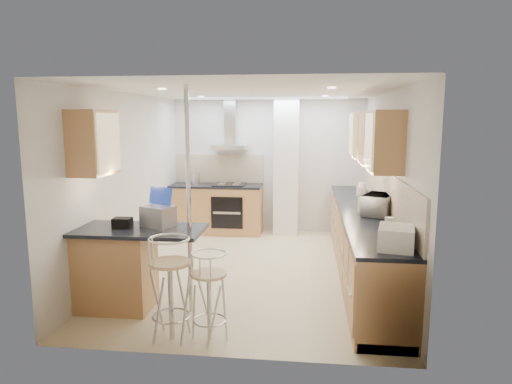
# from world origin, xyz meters

# --- Properties ---
(ground) EXTENTS (4.80, 4.80, 0.00)m
(ground) POSITION_xyz_m (0.00, 0.00, 0.00)
(ground) COLOR beige
(ground) RESTS_ON ground
(room_shell) EXTENTS (3.64, 4.84, 2.51)m
(room_shell) POSITION_xyz_m (0.32, 0.38, 1.54)
(room_shell) COLOR beige
(room_shell) RESTS_ON ground
(right_counter) EXTENTS (0.63, 4.40, 0.92)m
(right_counter) POSITION_xyz_m (1.50, 0.00, 0.46)
(right_counter) COLOR tan
(right_counter) RESTS_ON ground
(back_counter) EXTENTS (1.70, 0.63, 0.92)m
(back_counter) POSITION_xyz_m (-0.95, 2.10, 0.46)
(back_counter) COLOR tan
(back_counter) RESTS_ON ground
(peninsula) EXTENTS (1.47, 0.72, 0.94)m
(peninsula) POSITION_xyz_m (-1.12, -1.45, 0.48)
(peninsula) COLOR tan
(peninsula) RESTS_ON ground
(microwave) EXTENTS (0.50, 0.58, 0.27)m
(microwave) POSITION_xyz_m (1.65, -0.35, 1.06)
(microwave) COLOR white
(microwave) RESTS_ON right_counter
(laptop) EXTENTS (0.41, 0.36, 0.23)m
(laptop) POSITION_xyz_m (-0.92, -1.32, 1.06)
(laptop) COLOR #93959B
(laptop) RESTS_ON peninsula
(bag) EXTENTS (0.21, 0.16, 0.11)m
(bag) POSITION_xyz_m (-1.30, -1.43, 1.00)
(bag) COLOR black
(bag) RESTS_ON peninsula
(bar_stool_near) EXTENTS (0.54, 0.54, 1.03)m
(bar_stool_near) POSITION_xyz_m (-0.56, -2.10, 0.52)
(bar_stool_near) COLOR tan
(bar_stool_near) RESTS_ON ground
(bar_stool_end) EXTENTS (0.45, 0.45, 0.89)m
(bar_stool_end) POSITION_xyz_m (-0.18, -2.08, 0.45)
(bar_stool_end) COLOR tan
(bar_stool_end) RESTS_ON ground
(jar_a) EXTENTS (0.14, 0.14, 0.20)m
(jar_a) POSITION_xyz_m (1.63, 1.24, 1.02)
(jar_a) COLOR silver
(jar_a) RESTS_ON right_counter
(jar_b) EXTENTS (0.14, 0.14, 0.14)m
(jar_b) POSITION_xyz_m (1.59, 1.18, 0.99)
(jar_b) COLOR silver
(jar_b) RESTS_ON right_counter
(jar_c) EXTENTS (0.15, 0.15, 0.20)m
(jar_c) POSITION_xyz_m (1.48, -0.16, 1.02)
(jar_c) COLOR beige
(jar_c) RESTS_ON right_counter
(jar_d) EXTENTS (0.11, 0.11, 0.15)m
(jar_d) POSITION_xyz_m (1.64, -1.18, 1.00)
(jar_d) COLOR white
(jar_d) RESTS_ON right_counter
(bread_bin) EXTENTS (0.40, 0.47, 0.21)m
(bread_bin) POSITION_xyz_m (1.59, -1.86, 1.03)
(bread_bin) COLOR silver
(bread_bin) RESTS_ON right_counter
(kettle) EXTENTS (0.16, 0.16, 0.23)m
(kettle) POSITION_xyz_m (-1.34, 2.09, 1.03)
(kettle) COLOR #B9BCBE
(kettle) RESTS_ON back_counter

